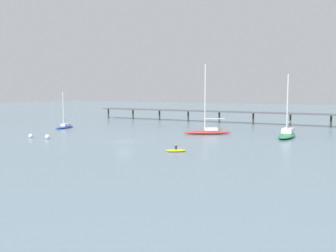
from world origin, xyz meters
name	(u,v)px	position (x,y,z in m)	size (l,w,h in m)	color
ground_plane	(124,142)	(0.00, 0.00, 0.00)	(400.00, 400.00, 0.00)	slate
pier	(280,110)	(16.60, 45.62, 4.07)	(79.59, 6.32, 7.04)	#4C4C51
sailboat_green	(287,134)	(24.10, 19.97, 0.75)	(2.81, 9.15, 12.21)	#287F4C
sailboat_red	(208,131)	(8.33, 17.89, 0.77)	(9.58, 7.05, 14.48)	red
sailboat_blue	(65,126)	(-26.69, 12.23, 0.57)	(2.78, 6.79, 8.76)	#2D4CB7
dinghy_yellow	(176,150)	(13.28, -5.17, 0.20)	(3.28, 2.92, 1.14)	yellow
mooring_buoy_near	(47,137)	(-14.74, -4.25, 0.44)	(0.88, 0.88, 0.88)	silver
mooring_buoy_mid	(31,136)	(-18.82, -4.66, 0.39)	(0.79, 0.79, 0.79)	silver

